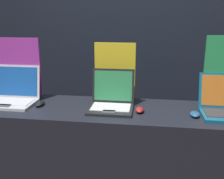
{
  "coord_description": "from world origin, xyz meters",
  "views": [
    {
      "loc": [
        0.26,
        -1.55,
        1.57
      ],
      "look_at": [
        0.01,
        0.28,
        1.05
      ],
      "focal_mm": 42.0,
      "sensor_mm": 36.0,
      "label": 1
    }
  ],
  "objects_px": {
    "promo_stand_front": "(18,70)",
    "promo_stand_middle": "(114,74)",
    "mouse_middle": "(140,110)",
    "mouse_back": "(195,114)",
    "laptop_middle": "(111,100)",
    "laptop_front": "(12,94)",
    "mouse_front": "(40,104)"
  },
  "relations": [
    {
      "from": "promo_stand_front",
      "to": "mouse_back",
      "type": "bearing_deg",
      "value": -10.12
    },
    {
      "from": "laptop_front",
      "to": "mouse_back",
      "type": "xyz_separation_m",
      "value": [
        1.4,
        -0.12,
        -0.05
      ]
    },
    {
      "from": "mouse_middle",
      "to": "promo_stand_middle",
      "type": "height_order",
      "value": "promo_stand_middle"
    },
    {
      "from": "laptop_middle",
      "to": "promo_stand_middle",
      "type": "xyz_separation_m",
      "value": [
        0.0,
        0.19,
        0.16
      ]
    },
    {
      "from": "promo_stand_middle",
      "to": "mouse_back",
      "type": "distance_m",
      "value": 0.7
    },
    {
      "from": "promo_stand_front",
      "to": "mouse_middle",
      "type": "xyz_separation_m",
      "value": [
        1.02,
        -0.22,
        -0.22
      ]
    },
    {
      "from": "laptop_middle",
      "to": "promo_stand_middle",
      "type": "distance_m",
      "value": 0.25
    },
    {
      "from": "promo_stand_front",
      "to": "mouse_middle",
      "type": "relative_size",
      "value": 4.77
    },
    {
      "from": "mouse_front",
      "to": "promo_stand_middle",
      "type": "bearing_deg",
      "value": 21.47
    },
    {
      "from": "promo_stand_front",
      "to": "promo_stand_middle",
      "type": "bearing_deg",
      "value": 2.48
    },
    {
      "from": "laptop_middle",
      "to": "mouse_back",
      "type": "bearing_deg",
      "value": -8.8
    },
    {
      "from": "mouse_back",
      "to": "promo_stand_middle",
      "type": "bearing_deg",
      "value": 154.57
    },
    {
      "from": "mouse_middle",
      "to": "mouse_back",
      "type": "height_order",
      "value": "mouse_middle"
    },
    {
      "from": "laptop_middle",
      "to": "mouse_middle",
      "type": "height_order",
      "value": "laptop_middle"
    },
    {
      "from": "mouse_front",
      "to": "mouse_back",
      "type": "bearing_deg",
      "value": -3.33
    },
    {
      "from": "laptop_front",
      "to": "mouse_front",
      "type": "height_order",
      "value": "laptop_front"
    },
    {
      "from": "mouse_back",
      "to": "mouse_middle",
      "type": "bearing_deg",
      "value": 175.28
    },
    {
      "from": "promo_stand_front",
      "to": "mouse_back",
      "type": "relative_size",
      "value": 5.05
    },
    {
      "from": "promo_stand_middle",
      "to": "mouse_front",
      "type": "bearing_deg",
      "value": -158.53
    },
    {
      "from": "laptop_front",
      "to": "mouse_middle",
      "type": "distance_m",
      "value": 1.03
    },
    {
      "from": "laptop_front",
      "to": "mouse_back",
      "type": "relative_size",
      "value": 3.96
    },
    {
      "from": "mouse_front",
      "to": "laptop_middle",
      "type": "bearing_deg",
      "value": 2.66
    },
    {
      "from": "laptop_front",
      "to": "laptop_middle",
      "type": "height_order",
      "value": "laptop_front"
    },
    {
      "from": "promo_stand_middle",
      "to": "mouse_back",
      "type": "bearing_deg",
      "value": -25.43
    },
    {
      "from": "mouse_front",
      "to": "promo_stand_front",
      "type": "relative_size",
      "value": 0.23
    },
    {
      "from": "mouse_middle",
      "to": "promo_stand_middle",
      "type": "xyz_separation_m",
      "value": [
        -0.22,
        0.25,
        0.21
      ]
    },
    {
      "from": "mouse_front",
      "to": "laptop_middle",
      "type": "height_order",
      "value": "laptop_middle"
    },
    {
      "from": "laptop_middle",
      "to": "mouse_middle",
      "type": "bearing_deg",
      "value": -15.71
    },
    {
      "from": "laptop_front",
      "to": "mouse_back",
      "type": "distance_m",
      "value": 1.41
    },
    {
      "from": "mouse_middle",
      "to": "mouse_back",
      "type": "relative_size",
      "value": 1.06
    },
    {
      "from": "laptop_middle",
      "to": "promo_stand_middle",
      "type": "bearing_deg",
      "value": 90.0
    },
    {
      "from": "mouse_front",
      "to": "mouse_middle",
      "type": "xyz_separation_m",
      "value": [
        0.77,
        -0.04,
        0.0
      ]
    }
  ]
}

